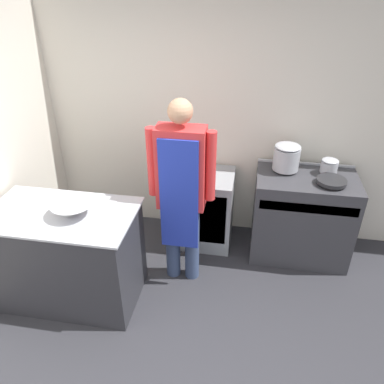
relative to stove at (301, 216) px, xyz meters
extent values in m
plane|color=#2D2D33|center=(-1.14, -1.78, -0.47)|extent=(14.00, 14.00, 0.00)
cube|color=silver|center=(-1.14, 0.39, 0.88)|extent=(8.00, 0.05, 2.70)
cube|color=#2D2D33|center=(-2.13, -1.01, -0.01)|extent=(1.23, 0.71, 0.92)
cube|color=#B2B5BC|center=(-2.13, -1.01, 0.46)|extent=(1.28, 0.74, 0.02)
cube|color=#38383D|center=(0.00, 0.00, 0.00)|extent=(1.00, 0.63, 0.94)
cube|color=#B2B5BC|center=(0.00, -0.30, 0.30)|extent=(0.92, 0.03, 0.10)
cube|color=#B2B5BC|center=(0.00, 0.30, 0.48)|extent=(1.00, 0.03, 0.02)
cube|color=#93999E|center=(-1.03, 0.06, -0.05)|extent=(0.60, 0.57, 0.83)
cube|color=silver|center=(-1.03, -0.21, -0.01)|extent=(0.51, 0.02, 0.58)
cylinder|color=#38476B|center=(-1.26, -0.57, -0.05)|extent=(0.14, 0.14, 0.85)
cylinder|color=#38476B|center=(-1.07, -0.57, -0.05)|extent=(0.14, 0.14, 0.85)
cube|color=red|center=(-1.17, -0.57, 0.75)|extent=(0.43, 0.22, 0.75)
cube|color=#2338B2|center=(-1.17, -0.69, 0.53)|extent=(0.34, 0.02, 1.07)
cylinder|color=red|center=(-1.43, -0.57, 0.79)|extent=(0.09, 0.09, 0.64)
cylinder|color=red|center=(-0.91, -0.57, 0.79)|extent=(0.09, 0.09, 0.64)
sphere|color=tan|center=(-1.17, -0.57, 1.26)|extent=(0.21, 0.21, 0.21)
cone|color=#B2B5BC|center=(-2.00, -1.01, 0.52)|extent=(0.36, 0.36, 0.11)
cylinder|color=#B2B5BC|center=(-0.22, 0.11, 0.60)|extent=(0.26, 0.26, 0.23)
ellipsoid|color=#B2B5BC|center=(-0.22, 0.11, 0.73)|extent=(0.26, 0.26, 0.05)
cylinder|color=#262628|center=(0.20, -0.11, 0.50)|extent=(0.28, 0.28, 0.04)
cylinder|color=#B2B5BC|center=(0.20, 0.11, 0.55)|extent=(0.17, 0.17, 0.12)
ellipsoid|color=#B2B5BC|center=(0.20, 0.11, 0.62)|extent=(0.16, 0.16, 0.03)
camera|label=1|loc=(-0.58, -3.41, 2.23)|focal=35.00mm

